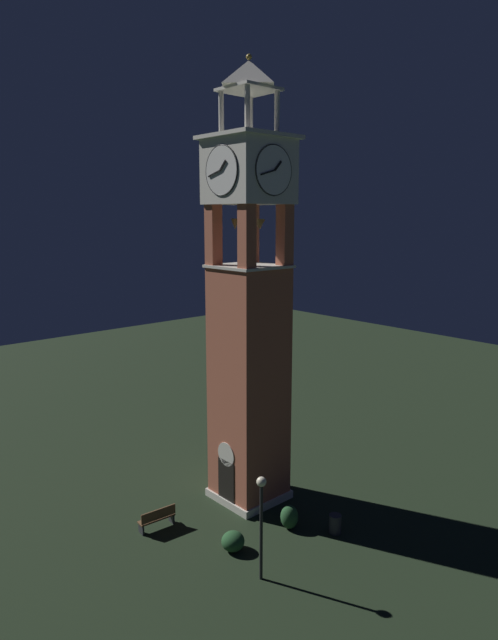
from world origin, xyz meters
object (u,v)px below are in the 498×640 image
Objects in this scene: park_bench at (157,518)px; trash_bin at (335,524)px; clock_tower at (249,325)px; lamp_post at (261,509)px.

trash_bin is at bearing 45.90° from park_bench.
clock_tower is 24.58× the size of trash_bin.
clock_tower reaches higher than lamp_post.
lamp_post reaches higher than park_bench.
lamp_post reaches higher than trash_bin.
lamp_post is at bearing -88.29° from trash_bin.
clock_tower is at bearing -172.01° from trash_bin.
park_bench is at bearing -169.26° from lamp_post.
clock_tower is 9.23m from trash_bin.
trash_bin is (4.70, 0.66, -7.91)m from clock_tower.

